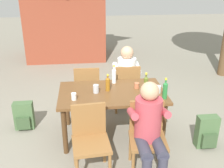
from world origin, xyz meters
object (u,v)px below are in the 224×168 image
object	(u,v)px
bottle_olive	(146,84)
cup_steel	(96,89)
chair_far_left	(87,87)
chair_near_left	(90,137)
backpack_by_far_side	(207,133)
cup_terracotta	(137,85)
person_in_plaid_shirt	(126,74)
chair_far_right	(127,85)
cup_white	(74,96)
cup_glass	(158,89)
backpack_by_near_side	(24,116)
person_in_white_shirt	(149,126)
bottle_clear	(114,75)
bottle_amber	(108,84)
bottle_green	(165,90)
chair_near_right	(147,133)
brick_kiosk	(65,9)
dining_table	(112,97)

from	to	relation	value
bottle_olive	cup_steel	distance (m)	0.71
chair_far_left	chair_near_left	bearing A→B (deg)	-90.19
chair_near_left	backpack_by_far_side	xyz separation A→B (m)	(1.65, 0.31, -0.26)
cup_terracotta	person_in_plaid_shirt	bearing A→B (deg)	92.70
chair_far_right	cup_terracotta	size ratio (longest dim) A/B	10.57
cup_white	cup_glass	bearing A→B (deg)	4.72
cup_white	backpack_by_near_side	bearing A→B (deg)	146.99
chair_far_right	person_in_plaid_shirt	distance (m)	0.20
person_in_white_shirt	chair_near_left	bearing A→B (deg)	171.06
person_in_white_shirt	cup_terracotta	xyz separation A→B (m)	(0.04, 0.96, 0.11)
chair_far_right	cup_white	xyz separation A→B (m)	(-0.88, -0.96, 0.28)
bottle_clear	backpack_by_near_side	xyz separation A→B (m)	(-1.43, 0.00, -0.63)
bottle_amber	backpack_by_far_side	xyz separation A→B (m)	(1.35, -0.50, -0.60)
bottle_green	cup_white	world-z (taller)	bottle_green
chair_far_right	cup_white	distance (m)	1.34
bottle_amber	backpack_by_near_side	size ratio (longest dim) A/B	0.56
person_in_plaid_shirt	bottle_green	distance (m)	1.24
cup_steel	chair_near_right	bearing A→B (deg)	-52.33
bottle_green	cup_terracotta	xyz separation A→B (m)	(-0.31, 0.40, -0.09)
cup_glass	cup_steel	bearing A→B (deg)	173.50
backpack_by_far_side	cup_terracotta	bearing A→B (deg)	149.32
bottle_clear	bottle_amber	xyz separation A→B (m)	(-0.12, -0.28, -0.02)
chair_near_left	bottle_amber	xyz separation A→B (m)	(0.29, 0.80, 0.34)
chair_far_left	cup_terracotta	size ratio (longest dim) A/B	10.57
chair_far_left	backpack_by_far_side	bearing A→B (deg)	-36.43
bottle_green	cup_terracotta	distance (m)	0.51
bottle_green	brick_kiosk	size ratio (longest dim) A/B	0.11
person_in_plaid_shirt	cup_glass	bearing A→B (deg)	-72.35
chair_far_right	brick_kiosk	size ratio (longest dim) A/B	0.33
bottle_amber	cup_glass	size ratio (longest dim) A/B	2.38
chair_near_right	bottle_green	size ratio (longest dim) A/B	2.90
cup_steel	brick_kiosk	bearing A→B (deg)	98.09
bottle_green	brick_kiosk	xyz separation A→B (m)	(-1.52, 4.55, 0.52)
bottle_olive	cup_terracotta	distance (m)	0.20
chair_far_right	bottle_amber	bearing A→B (deg)	-119.19
chair_far_left	brick_kiosk	bearing A→B (deg)	98.00
cup_terracotta	backpack_by_far_side	distance (m)	1.19
chair_far_left	cup_white	bearing A→B (deg)	-101.43
backpack_by_near_side	brick_kiosk	size ratio (longest dim) A/B	0.17
chair_near_right	backpack_by_near_side	distance (m)	2.05
brick_kiosk	chair_far_right	bearing A→B (deg)	-71.36
bottle_amber	chair_far_right	bearing A→B (deg)	60.81
chair_far_right	backpack_by_near_side	xyz separation A→B (m)	(-1.70, -0.43, -0.27)
dining_table	chair_far_right	xyz separation A→B (m)	(0.34, 0.76, -0.15)
cup_terracotta	backpack_by_near_side	size ratio (longest dim) A/B	0.18
person_in_white_shirt	backpack_by_near_side	world-z (taller)	person_in_white_shirt
person_in_plaid_shirt	cup_steel	size ratio (longest dim) A/B	9.98
dining_table	backpack_by_near_side	xyz separation A→B (m)	(-1.36, 0.33, -0.42)
cup_white	backpack_by_near_side	size ratio (longest dim) A/B	0.21
person_in_white_shirt	bottle_amber	distance (m)	1.01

